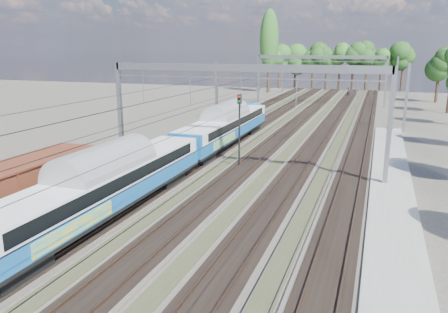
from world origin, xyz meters
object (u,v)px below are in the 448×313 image
(emu_train, at_px, (100,180))
(worker, at_px, (348,92))
(signal_near, at_px, (239,122))
(signal_far, at_px, (391,93))
(freight_boxcar, at_px, (2,195))

(emu_train, xyz_separation_m, worker, (8.61, 78.49, -1.71))
(signal_near, bearing_deg, emu_train, -125.76)
(worker, xyz_separation_m, signal_far, (8.22, -24.98, 2.33))
(emu_train, bearing_deg, worker, 83.74)
(signal_near, bearing_deg, freight_boxcar, -136.36)
(worker, height_order, signal_near, signal_near)
(freight_boxcar, height_order, worker, freight_boxcar)
(emu_train, distance_m, signal_near, 15.40)
(freight_boxcar, bearing_deg, worker, 80.85)
(emu_train, relative_size, signal_near, 10.32)
(signal_far, bearing_deg, freight_boxcar, -92.07)
(emu_train, height_order, signal_far, signal_far)
(freight_boxcar, distance_m, signal_near, 19.73)
(freight_boxcar, relative_size, signal_far, 2.64)
(worker, relative_size, signal_near, 0.31)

